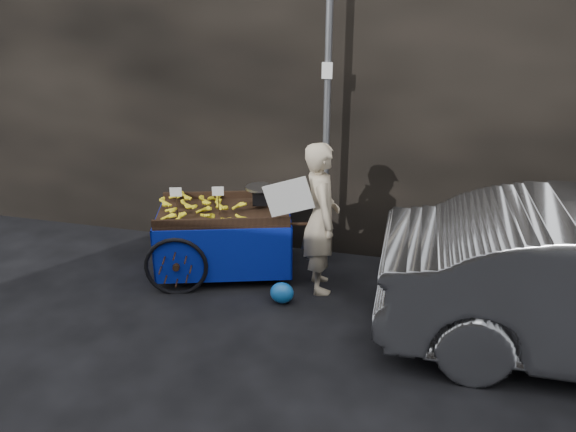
# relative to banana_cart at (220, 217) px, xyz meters

# --- Properties ---
(ground) EXTENTS (80.00, 80.00, 0.00)m
(ground) POSITION_rel_banana_cart_xyz_m (0.86, -0.73, -0.72)
(ground) COLOR black
(ground) RESTS_ON ground
(building_wall) EXTENTS (13.50, 2.00, 5.00)m
(building_wall) POSITION_rel_banana_cart_xyz_m (1.25, 1.87, 1.78)
(building_wall) COLOR black
(building_wall) RESTS_ON ground
(street_pole) EXTENTS (0.12, 0.10, 4.00)m
(street_pole) POSITION_rel_banana_cart_xyz_m (1.16, 0.57, 1.29)
(street_pole) COLOR slate
(street_pole) RESTS_ON ground
(banana_cart) EXTENTS (2.33, 1.56, 1.16)m
(banana_cart) POSITION_rel_banana_cart_xyz_m (0.00, 0.00, 0.00)
(banana_cart) COLOR black
(banana_cart) RESTS_ON ground
(vendor) EXTENTS (0.92, 0.74, 1.74)m
(vendor) POSITION_rel_banana_cart_xyz_m (1.25, -0.09, 0.15)
(vendor) COLOR tan
(vendor) RESTS_ON ground
(plastic_bag) EXTENTS (0.27, 0.21, 0.24)m
(plastic_bag) POSITION_rel_banana_cart_xyz_m (0.91, -0.54, -0.60)
(plastic_bag) COLOR #175DAF
(plastic_bag) RESTS_ON ground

